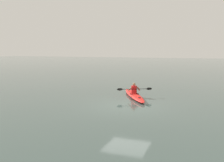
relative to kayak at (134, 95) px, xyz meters
The scene contains 3 objects.
ground_plane 2.78m from the kayak, 96.96° to the left, with size 160.00×160.00×0.00m, color #384742.
kayak is the anchor object (origin of this frame).
kayaker 0.44m from the kayak, 61.57° to the right, with size 2.18×1.21×0.73m.
Camera 1 is at (-4.26, 13.81, 3.35)m, focal length 40.20 mm.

